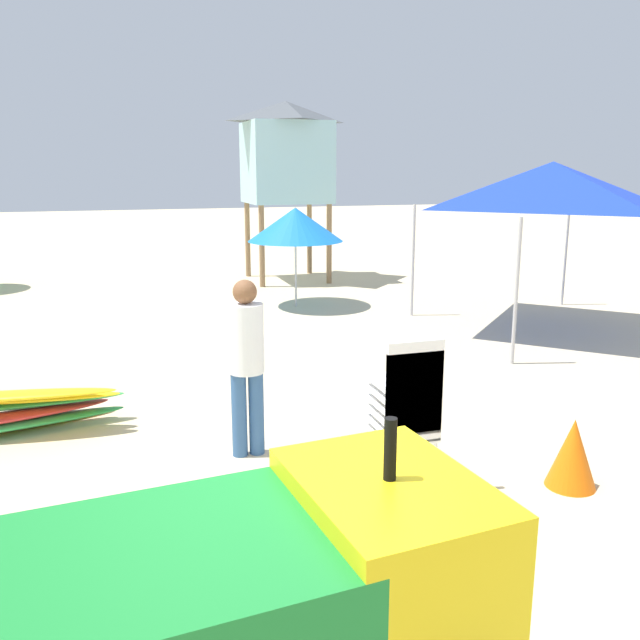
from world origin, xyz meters
The scene contains 8 objects.
ground centered at (0.00, 0.00, 0.00)m, with size 80.00×80.00×0.00m, color beige.
utility_cart centered at (-0.65, -1.04, 0.78)m, with size 2.65×1.51×1.50m.
stacked_plastic_chairs centered at (1.22, 1.12, 0.74)m, with size 0.48×0.48×1.29m.
lifeguard_near_left centered at (0.10, 2.16, 0.94)m, with size 0.32×0.32×1.65m.
popup_canopy centered at (5.71, 5.58, 2.33)m, with size 3.25×3.25×2.69m.
lifeguard_tower centered at (2.99, 11.66, 2.93)m, with size 1.98×1.98×4.05m.
beach_umbrella_mid centered at (2.35, 8.59, 1.56)m, with size 1.79×1.79×1.87m.
traffic_cone_near centered at (2.54, 0.71, 0.30)m, with size 0.42×0.42×0.59m, color orange.
Camera 1 is at (-1.02, -3.61, 2.61)m, focal length 37.78 mm.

